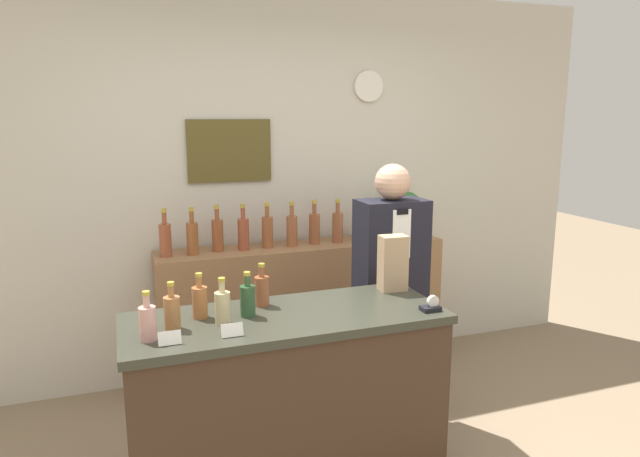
# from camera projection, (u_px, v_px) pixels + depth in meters

# --- Properties ---
(back_wall) EXTENTS (5.20, 0.09, 2.70)m
(back_wall) POSITION_uv_depth(u_px,v_px,m) (264.00, 186.00, 4.03)
(back_wall) COLOR beige
(back_wall) RESTS_ON ground_plane
(back_shelf) EXTENTS (2.01, 0.37, 0.96)m
(back_shelf) POSITION_uv_depth(u_px,v_px,m) (304.00, 311.00, 4.05)
(back_shelf) COLOR #8E6642
(back_shelf) RESTS_ON ground_plane
(display_counter) EXTENTS (1.46, 0.56, 0.95)m
(display_counter) POSITION_uv_depth(u_px,v_px,m) (287.00, 410.00, 2.69)
(display_counter) COLOR #382619
(display_counter) RESTS_ON ground_plane
(shopkeeper) EXTENTS (0.40, 0.25, 1.57)m
(shopkeeper) POSITION_uv_depth(u_px,v_px,m) (390.00, 297.00, 3.38)
(shopkeeper) COLOR black
(shopkeeper) RESTS_ON ground_plane
(potted_plant) EXTENTS (0.25, 0.25, 0.33)m
(potted_plant) POSITION_uv_depth(u_px,v_px,m) (406.00, 213.00, 4.21)
(potted_plant) COLOR #B27047
(potted_plant) RESTS_ON back_shelf
(paper_bag) EXTENTS (0.14, 0.10, 0.29)m
(paper_bag) POSITION_uv_depth(u_px,v_px,m) (393.00, 263.00, 2.93)
(paper_bag) COLOR tan
(paper_bag) RESTS_ON display_counter
(tape_dispenser) EXTENTS (0.09, 0.06, 0.07)m
(tape_dispenser) POSITION_uv_depth(u_px,v_px,m) (431.00, 306.00, 2.64)
(tape_dispenser) COLOR black
(tape_dispenser) RESTS_ON display_counter
(price_card_left) EXTENTS (0.09, 0.02, 0.06)m
(price_card_left) POSITION_uv_depth(u_px,v_px,m) (170.00, 338.00, 2.25)
(price_card_left) COLOR white
(price_card_left) RESTS_ON display_counter
(price_card_right) EXTENTS (0.09, 0.02, 0.06)m
(price_card_right) POSITION_uv_depth(u_px,v_px,m) (232.00, 330.00, 2.33)
(price_card_right) COLOR white
(price_card_right) RESTS_ON display_counter
(counter_bottle_0) EXTENTS (0.07, 0.07, 0.21)m
(counter_bottle_0) POSITION_uv_depth(u_px,v_px,m) (148.00, 322.00, 2.28)
(counter_bottle_0) COLOR tan
(counter_bottle_0) RESTS_ON display_counter
(counter_bottle_1) EXTENTS (0.07, 0.07, 0.21)m
(counter_bottle_1) POSITION_uv_depth(u_px,v_px,m) (172.00, 311.00, 2.41)
(counter_bottle_1) COLOR #9C663A
(counter_bottle_1) RESTS_ON display_counter
(counter_bottle_2) EXTENTS (0.07, 0.07, 0.21)m
(counter_bottle_2) POSITION_uv_depth(u_px,v_px,m) (200.00, 301.00, 2.54)
(counter_bottle_2) COLOR #A26336
(counter_bottle_2) RESTS_ON display_counter
(counter_bottle_3) EXTENTS (0.07, 0.07, 0.21)m
(counter_bottle_3) POSITION_uv_depth(u_px,v_px,m) (223.00, 306.00, 2.47)
(counter_bottle_3) COLOR tan
(counter_bottle_3) RESTS_ON display_counter
(counter_bottle_4) EXTENTS (0.07, 0.07, 0.21)m
(counter_bottle_4) POSITION_uv_depth(u_px,v_px,m) (248.00, 300.00, 2.56)
(counter_bottle_4) COLOR #2A4C2B
(counter_bottle_4) RESTS_ON display_counter
(counter_bottle_5) EXTENTS (0.07, 0.07, 0.21)m
(counter_bottle_5) POSITION_uv_depth(u_px,v_px,m) (262.00, 290.00, 2.70)
(counter_bottle_5) COLOR brown
(counter_bottle_5) RESTS_ON display_counter
(shelf_bottle_0) EXTENTS (0.08, 0.08, 0.31)m
(shelf_bottle_0) POSITION_uv_depth(u_px,v_px,m) (165.00, 239.00, 3.61)
(shelf_bottle_0) COLOR brown
(shelf_bottle_0) RESTS_ON back_shelf
(shelf_bottle_1) EXTENTS (0.08, 0.08, 0.31)m
(shelf_bottle_1) POSITION_uv_depth(u_px,v_px,m) (192.00, 237.00, 3.66)
(shelf_bottle_1) COLOR brown
(shelf_bottle_1) RESTS_ON back_shelf
(shelf_bottle_2) EXTENTS (0.08, 0.08, 0.31)m
(shelf_bottle_2) POSITION_uv_depth(u_px,v_px,m) (218.00, 234.00, 3.75)
(shelf_bottle_2) COLOR brown
(shelf_bottle_2) RESTS_ON back_shelf
(shelf_bottle_3) EXTENTS (0.08, 0.08, 0.31)m
(shelf_bottle_3) POSITION_uv_depth(u_px,v_px,m) (243.00, 233.00, 3.78)
(shelf_bottle_3) COLOR brown
(shelf_bottle_3) RESTS_ON back_shelf
(shelf_bottle_4) EXTENTS (0.08, 0.08, 0.31)m
(shelf_bottle_4) POSITION_uv_depth(u_px,v_px,m) (267.00, 231.00, 3.85)
(shelf_bottle_4) COLOR brown
(shelf_bottle_4) RESTS_ON back_shelf
(shelf_bottle_5) EXTENTS (0.08, 0.08, 0.31)m
(shelf_bottle_5) POSITION_uv_depth(u_px,v_px,m) (292.00, 229.00, 3.90)
(shelf_bottle_5) COLOR brown
(shelf_bottle_5) RESTS_ON back_shelf
(shelf_bottle_6) EXTENTS (0.08, 0.08, 0.31)m
(shelf_bottle_6) POSITION_uv_depth(u_px,v_px,m) (314.00, 227.00, 3.96)
(shelf_bottle_6) COLOR brown
(shelf_bottle_6) RESTS_ON back_shelf
(shelf_bottle_7) EXTENTS (0.08, 0.08, 0.31)m
(shelf_bottle_7) POSITION_uv_depth(u_px,v_px,m) (338.00, 226.00, 4.01)
(shelf_bottle_7) COLOR brown
(shelf_bottle_7) RESTS_ON back_shelf
(shelf_bottle_8) EXTENTS (0.08, 0.08, 0.31)m
(shelf_bottle_8) POSITION_uv_depth(u_px,v_px,m) (360.00, 225.00, 4.05)
(shelf_bottle_8) COLOR brown
(shelf_bottle_8) RESTS_ON back_shelf
(shelf_bottle_9) EXTENTS (0.08, 0.08, 0.31)m
(shelf_bottle_9) POSITION_uv_depth(u_px,v_px,m) (381.00, 223.00, 4.12)
(shelf_bottle_9) COLOR brown
(shelf_bottle_9) RESTS_ON back_shelf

